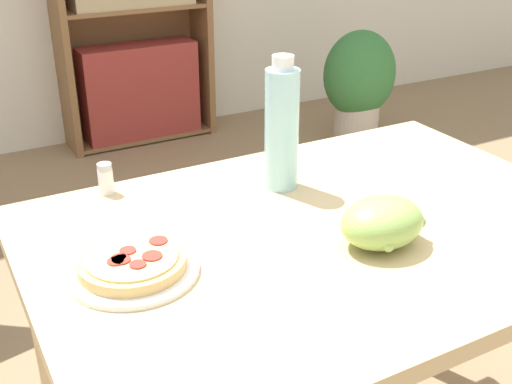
# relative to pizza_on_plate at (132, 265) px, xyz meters

# --- Properties ---
(dining_table) EXTENTS (1.12, 0.78, 0.73)m
(dining_table) POSITION_rel_pizza_on_plate_xyz_m (0.38, -0.02, -0.12)
(dining_table) COLOR #D1B27F
(dining_table) RESTS_ON ground_plane
(pizza_on_plate) EXTENTS (0.23, 0.23, 0.04)m
(pizza_on_plate) POSITION_rel_pizza_on_plate_xyz_m (0.00, 0.00, 0.00)
(pizza_on_plate) COLOR white
(pizza_on_plate) RESTS_ON dining_table
(grape_bunch) EXTENTS (0.16, 0.12, 0.09)m
(grape_bunch) POSITION_rel_pizza_on_plate_xyz_m (0.43, -0.13, 0.03)
(grape_bunch) COLOR #93BC5B
(grape_bunch) RESTS_ON dining_table
(drink_bottle) EXTENTS (0.07, 0.07, 0.29)m
(drink_bottle) POSITION_rel_pizza_on_plate_xyz_m (0.40, 0.18, 0.12)
(drink_bottle) COLOR #A3DBEA
(drink_bottle) RESTS_ON dining_table
(salt_shaker) EXTENTS (0.03, 0.03, 0.07)m
(salt_shaker) POSITION_rel_pizza_on_plate_xyz_m (0.05, 0.33, 0.02)
(salt_shaker) COLOR white
(salt_shaker) RESTS_ON dining_table
(bookshelf) EXTENTS (0.82, 0.26, 1.47)m
(bookshelf) POSITION_rel_pizza_on_plate_xyz_m (0.83, 2.46, -0.07)
(bookshelf) COLOR brown
(bookshelf) RESTS_ON ground_plane
(potted_plant_floor) EXTENTS (0.41, 0.35, 0.63)m
(potted_plant_floor) POSITION_rel_pizza_on_plate_xyz_m (1.89, 1.84, -0.40)
(potted_plant_floor) COLOR #BCB2A3
(potted_plant_floor) RESTS_ON ground_plane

